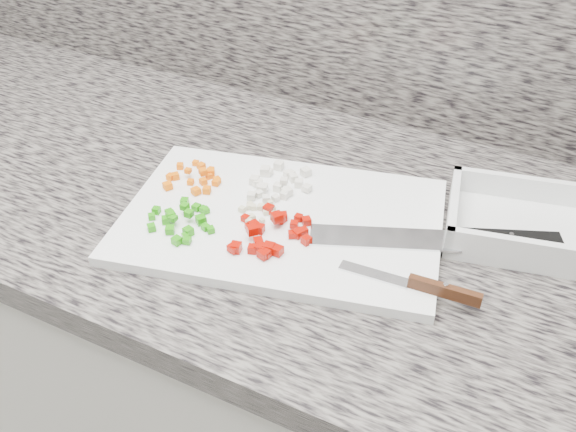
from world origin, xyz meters
The scene contains 11 objects.
cabinet centered at (0.00, 1.44, 0.43)m, with size 3.92×0.62×0.86m, color silver.
countertop centered at (0.00, 1.44, 0.88)m, with size 3.96×0.64×0.04m, color #6A645E.
cutting_board centered at (0.08, 1.38, 0.91)m, with size 0.43×0.29×0.01m, color white.
carrot_pile centered at (-0.08, 1.40, 0.92)m, with size 0.09×0.09×0.02m.
onion_pile centered at (0.04, 1.45, 0.92)m, with size 0.09×0.11×0.02m.
green_pepper_pile centered at (-0.03, 1.31, 0.92)m, with size 0.10×0.09×0.02m.
red_pepper_pile centered at (0.09, 1.33, 0.92)m, with size 0.11×0.11×0.02m.
garlic_pile centered at (0.05, 1.38, 0.92)m, with size 0.06×0.06×0.01m.
chef_knife centered at (0.32, 1.44, 0.92)m, with size 0.31×0.15×0.02m.
paring_knife centered at (0.30, 1.33, 0.92)m, with size 0.17×0.02×0.02m.
tray centered at (0.39, 1.51, 0.92)m, with size 0.25×0.20×0.05m.
Camera 1 is at (0.41, 0.76, 1.44)m, focal length 40.00 mm.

